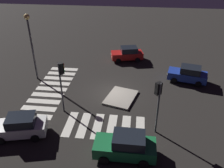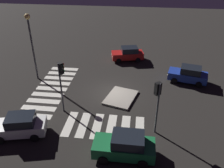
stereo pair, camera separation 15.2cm
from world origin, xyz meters
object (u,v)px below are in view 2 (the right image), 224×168
(car_blue, at_px, (188,75))
(car_green, at_px, (125,146))
(traffic_island, at_px, (121,97))
(car_white, at_px, (19,126))
(car_red, at_px, (128,54))
(traffic_light_east, at_px, (61,75))
(street_lamp, at_px, (31,36))
(traffic_light_north, at_px, (157,96))

(car_blue, xyz_separation_m, car_green, (11.36, -5.92, 0.04))
(traffic_island, xyz_separation_m, car_white, (6.03, -7.19, 0.78))
(traffic_island, height_order, car_red, car_red)
(car_blue, distance_m, car_green, 12.81)
(car_white, height_order, traffic_light_east, traffic_light_east)
(car_white, bearing_deg, street_lamp, -88.73)
(car_white, bearing_deg, car_red, -128.85)
(traffic_light_east, bearing_deg, car_white, -167.64)
(car_blue, bearing_deg, car_white, 48.66)
(traffic_island, height_order, car_white, car_white)
(car_white, relative_size, traffic_light_north, 0.98)
(car_blue, height_order, car_green, car_green)
(car_blue, height_order, car_red, car_blue)
(car_blue, height_order, street_lamp, street_lamp)
(car_blue, bearing_deg, car_red, -23.44)
(car_green, relative_size, street_lamp, 0.60)
(car_blue, bearing_deg, street_lamp, 17.09)
(traffic_island, relative_size, car_red, 0.93)
(car_blue, distance_m, traffic_light_east, 13.61)
(car_green, relative_size, traffic_light_north, 0.98)
(car_red, bearing_deg, traffic_light_north, 89.35)
(traffic_light_east, bearing_deg, traffic_island, -14.20)
(traffic_island, bearing_deg, traffic_light_east, -61.76)
(car_blue, xyz_separation_m, car_red, (-4.93, -6.75, -0.02))
(traffic_light_east, bearing_deg, car_red, 25.03)
(car_green, xyz_separation_m, traffic_light_north, (-2.86, 2.08, 2.40))
(car_blue, distance_m, traffic_light_north, 9.63)
(traffic_island, relative_size, car_white, 0.92)
(car_blue, bearing_deg, car_green, 75.19)
(car_green, xyz_separation_m, car_white, (-1.18, -8.11, -0.05))
(car_blue, relative_size, traffic_light_north, 0.98)
(traffic_light_north, bearing_deg, car_red, -24.69)
(car_blue, xyz_separation_m, street_lamp, (1.25, -16.32, 4.02))
(car_green, distance_m, traffic_light_north, 4.28)
(car_white, relative_size, traffic_light_east, 0.92)
(traffic_light_east, bearing_deg, car_blue, -12.44)
(traffic_island, xyz_separation_m, car_green, (7.22, 0.92, 0.82))
(traffic_island, bearing_deg, car_red, 179.46)
(car_green, height_order, street_lamp, street_lamp)
(traffic_light_north, bearing_deg, traffic_light_east, 39.82)
(car_blue, relative_size, car_red, 1.02)
(traffic_light_east, height_order, traffic_light_north, traffic_light_east)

